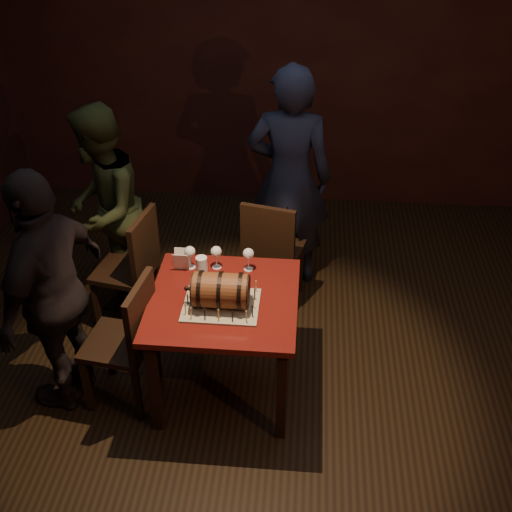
% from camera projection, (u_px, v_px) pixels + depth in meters
% --- Properties ---
extents(room_shell, '(5.04, 5.04, 2.80)m').
position_uv_depth(room_shell, '(256.00, 195.00, 3.61)').
color(room_shell, black).
rests_on(room_shell, ground).
extents(pub_table, '(0.90, 0.90, 0.75)m').
position_uv_depth(pub_table, '(224.00, 312.00, 3.95)').
color(pub_table, '#480D0C').
rests_on(pub_table, ground).
extents(cake_board, '(0.45, 0.35, 0.01)m').
position_uv_depth(cake_board, '(221.00, 305.00, 3.82)').
color(cake_board, '#A19A82').
rests_on(cake_board, pub_table).
extents(barrel_cake, '(0.38, 0.23, 0.23)m').
position_uv_depth(barrel_cake, '(221.00, 290.00, 3.76)').
color(barrel_cake, brown).
rests_on(barrel_cake, cake_board).
extents(birthday_candles, '(0.40, 0.30, 0.09)m').
position_uv_depth(birthday_candles, '(221.00, 299.00, 3.79)').
color(birthday_candles, '#FCE896').
rests_on(birthday_candles, cake_board).
extents(wine_glass_left, '(0.07, 0.07, 0.16)m').
position_uv_depth(wine_glass_left, '(190.00, 253.00, 4.08)').
color(wine_glass_left, silver).
rests_on(wine_glass_left, pub_table).
extents(wine_glass_mid, '(0.07, 0.07, 0.16)m').
position_uv_depth(wine_glass_mid, '(216.00, 253.00, 4.08)').
color(wine_glass_mid, silver).
rests_on(wine_glass_mid, pub_table).
extents(wine_glass_right, '(0.07, 0.07, 0.16)m').
position_uv_depth(wine_glass_right, '(248.00, 255.00, 4.06)').
color(wine_glass_right, silver).
rests_on(wine_glass_right, pub_table).
extents(pint_of_ale, '(0.07, 0.07, 0.15)m').
position_uv_depth(pint_of_ale, '(202.00, 268.00, 4.02)').
color(pint_of_ale, silver).
rests_on(pint_of_ale, pub_table).
extents(menu_card, '(0.10, 0.05, 0.13)m').
position_uv_depth(menu_card, '(181.00, 260.00, 4.10)').
color(menu_card, white).
rests_on(menu_card, pub_table).
extents(chair_back, '(0.48, 0.48, 0.93)m').
position_uv_depth(chair_back, '(271.00, 249.00, 4.74)').
color(chair_back, black).
rests_on(chair_back, ground).
extents(chair_left_rear, '(0.47, 0.47, 0.93)m').
position_uv_depth(chair_left_rear, '(134.00, 264.00, 4.58)').
color(chair_left_rear, black).
rests_on(chair_left_rear, ground).
extents(chair_left_front, '(0.45, 0.45, 0.93)m').
position_uv_depth(chair_left_front, '(129.00, 337.00, 3.94)').
color(chair_left_front, black).
rests_on(chair_left_front, ground).
extents(person_back, '(0.67, 0.46, 1.78)m').
position_uv_depth(person_back, '(289.00, 179.00, 4.87)').
color(person_back, '#1A1F35').
rests_on(person_back, ground).
extents(person_left_rear, '(0.62, 0.79, 1.57)m').
position_uv_depth(person_left_rear, '(103.00, 209.00, 4.70)').
color(person_left_rear, '#374120').
rests_on(person_left_rear, ground).
extents(person_left_front, '(0.63, 1.03, 1.63)m').
position_uv_depth(person_left_front, '(54.00, 293.00, 3.82)').
color(person_left_front, black).
rests_on(person_left_front, ground).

